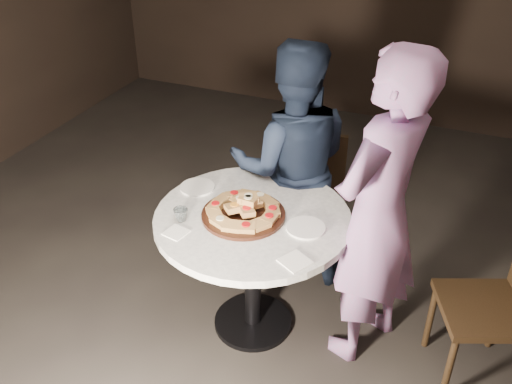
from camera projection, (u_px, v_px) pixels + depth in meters
floor at (241, 326)px, 3.65m from camera, size 7.00×7.00×0.00m
table at (253, 238)px, 3.31m from camera, size 1.42×1.42×0.84m
serving_board at (243, 215)px, 3.22m from camera, size 0.49×0.49×0.02m
focaccia_pile at (244, 208)px, 3.19m from camera, size 0.41×0.42×0.11m
plate_left at (197, 187)px, 3.47m from camera, size 0.26×0.26×0.01m
plate_right at (306, 228)px, 3.12m from camera, size 0.23×0.23×0.01m
water_glass at (181, 215)px, 3.17m from camera, size 0.09×0.09×0.08m
napkin_near at (176, 232)px, 3.09m from camera, size 0.14×0.14×0.01m
napkin_far at (295, 261)px, 2.88m from camera, size 0.19×0.19×0.01m
chair_far at (315, 174)px, 4.23m from camera, size 0.53×0.55×0.92m
chair_right at (505, 299)px, 3.05m from camera, size 0.61×0.60×0.98m
diner_navy at (292, 166)px, 3.71m from camera, size 0.99×0.89×1.69m
diner_teal at (378, 215)px, 3.06m from camera, size 0.68×0.81×1.89m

